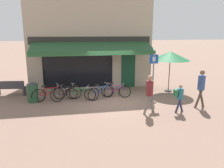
# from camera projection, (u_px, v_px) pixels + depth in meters

# --- Properties ---
(ground_plane) EXTENTS (160.00, 160.00, 0.00)m
(ground_plane) POSITION_uv_depth(u_px,v_px,m) (115.00, 101.00, 11.43)
(ground_plane) COLOR #846656
(shop_front) EXTENTS (7.69, 4.63, 5.61)m
(shop_front) POSITION_uv_depth(u_px,v_px,m) (89.00, 43.00, 14.58)
(shop_front) COLOR tan
(shop_front) RESTS_ON ground_plane
(bike_rack_rail) EXTENTS (4.10, 0.04, 0.57)m
(bike_rack_rail) POSITION_uv_depth(u_px,v_px,m) (82.00, 90.00, 11.74)
(bike_rack_rail) COLOR #47494F
(bike_rack_rail) RESTS_ON ground_plane
(bicycle_red) EXTENTS (1.78, 0.72, 0.88)m
(bicycle_red) POSITION_uv_depth(u_px,v_px,m) (49.00, 94.00, 11.32)
(bicycle_red) COLOR black
(bicycle_red) RESTS_ON ground_plane
(bicycle_black) EXTENTS (1.64, 0.84, 0.89)m
(bicycle_black) POSITION_uv_depth(u_px,v_px,m) (66.00, 93.00, 11.43)
(bicycle_black) COLOR black
(bicycle_black) RESTS_ON ground_plane
(bicycle_green) EXTENTS (1.57, 0.80, 0.80)m
(bicycle_green) POSITION_uv_depth(u_px,v_px,m) (81.00, 94.00, 11.48)
(bicycle_green) COLOR black
(bicycle_green) RESTS_ON ground_plane
(bicycle_blue) EXTENTS (1.54, 0.83, 0.84)m
(bicycle_blue) POSITION_uv_depth(u_px,v_px,m) (101.00, 92.00, 11.65)
(bicycle_blue) COLOR black
(bicycle_blue) RESTS_ON ground_plane
(bicycle_purple) EXTENTS (1.62, 0.64, 0.83)m
(bicycle_purple) POSITION_uv_depth(u_px,v_px,m) (116.00, 91.00, 11.99)
(bicycle_purple) COLOR black
(bicycle_purple) RESTS_ON ground_plane
(pedestrian_adult) EXTENTS (0.58, 0.52, 1.73)m
(pedestrian_adult) POSITION_uv_depth(u_px,v_px,m) (150.00, 90.00, 9.41)
(pedestrian_adult) COLOR slate
(pedestrian_adult) RESTS_ON ground_plane
(pedestrian_child) EXTENTS (0.53, 0.40, 1.29)m
(pedestrian_child) POSITION_uv_depth(u_px,v_px,m) (179.00, 95.00, 9.63)
(pedestrian_child) COLOR #282D47
(pedestrian_child) RESTS_ON ground_plane
(pedestrian_second_adult) EXTENTS (0.62, 0.49, 1.82)m
(pedestrian_second_adult) POSITION_uv_depth(u_px,v_px,m) (201.00, 84.00, 10.21)
(pedestrian_second_adult) COLOR #47382D
(pedestrian_second_adult) RESTS_ON ground_plane
(litter_bin) EXTENTS (0.55, 0.55, 1.05)m
(litter_bin) POSITION_uv_depth(u_px,v_px,m) (33.00, 92.00, 11.13)
(litter_bin) COLOR #23472D
(litter_bin) RESTS_ON ground_plane
(parking_sign) EXTENTS (0.44, 0.07, 2.50)m
(parking_sign) POSITION_uv_depth(u_px,v_px,m) (153.00, 73.00, 10.84)
(parking_sign) COLOR slate
(parking_sign) RESTS_ON ground_plane
(cafe_parasol) EXTENTS (2.26, 2.26, 2.40)m
(cafe_parasol) POSITION_uv_depth(u_px,v_px,m) (170.00, 56.00, 12.78)
(cafe_parasol) COLOR #4C3D2D
(cafe_parasol) RESTS_ON ground_plane
(park_bench) EXTENTS (1.64, 0.64, 0.87)m
(park_bench) POSITION_uv_depth(u_px,v_px,m) (11.00, 88.00, 12.23)
(park_bench) COLOR #38383D
(park_bench) RESTS_ON ground_plane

